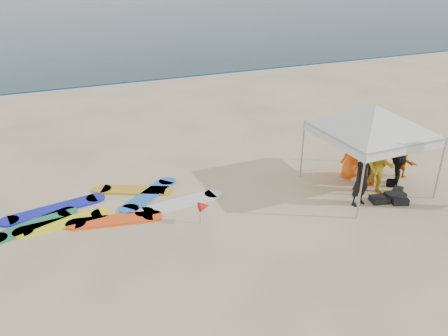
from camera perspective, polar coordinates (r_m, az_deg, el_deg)
The scene contains 13 objects.
ground at distance 10.83m, azimuth 6.69°, elevation -10.96°, with size 120.00×120.00×0.00m, color beige.
ocean at distance 67.93m, azimuth -20.62°, elevation 18.27°, with size 160.00×84.00×0.08m, color #0C2633.
shoreline_foam at distance 26.85m, azimuth -13.21°, elevation 10.77°, with size 160.00×1.20×0.01m, color silver.
person_black_a at distance 12.97m, azimuth 17.56°, elevation -1.31°, with size 0.61×0.40×1.67m, color black.
person_yellow at distance 13.75m, azimuth 19.60°, elevation 0.10°, with size 0.85×0.66×1.75m, color gold.
person_orange_a at distance 14.29m, azimuth 18.75°, elevation 0.97°, with size 1.07×0.62×1.66m, color #C64C11.
person_black_b at distance 14.46m, azimuth 21.87°, elevation 1.39°, with size 1.14×0.48×1.95m, color black.
person_orange_b at distance 14.58m, azimuth 16.47°, elevation 2.25°, with size 0.92×0.60×1.88m, color orange.
person_seated at distance 15.36m, azimuth 22.26°, elevation 0.62°, with size 0.87×0.28×0.94m, color orange.
canopy_tent at distance 13.45m, azimuth 19.23°, elevation 7.73°, with size 4.03×4.03×3.04m.
marker_pennant at distance 11.67m, azimuth -2.62°, elevation -5.02°, with size 0.28×0.28×0.64m.
gear_pile at distance 13.85m, azimuth 21.12°, elevation -3.57°, with size 1.36×0.91×0.22m.
surfboard_spread at distance 12.91m, azimuth -15.17°, elevation -5.15°, with size 6.06×2.66×0.07m.
Camera 1 is at (-4.61, -7.48, 6.35)m, focal length 35.00 mm.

